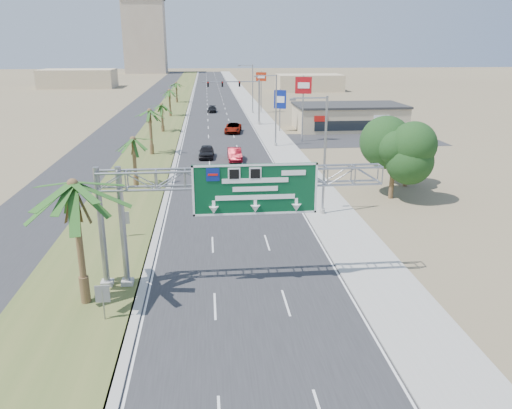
{
  "coord_description": "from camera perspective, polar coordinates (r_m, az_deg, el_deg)",
  "views": [
    {
      "loc": [
        -2.12,
        -17.82,
        13.92
      ],
      "look_at": [
        0.82,
        12.26,
        4.2
      ],
      "focal_mm": 35.0,
      "sensor_mm": 36.0,
      "label": 1
    }
  ],
  "objects": [
    {
      "name": "car_left_lane",
      "position": [
        64.65,
        -5.7,
        6.01
      ],
      "size": [
        2.07,
        4.69,
        1.57
      ],
      "primitive_type": "imported",
      "rotation": [
        0.0,
        0.0,
        -0.05
      ],
      "color": "black",
      "rests_on": "ground"
    },
    {
      "name": "building_distant_right",
      "position": [
        161.46,
        6.09,
        13.67
      ],
      "size": [
        20.0,
        12.0,
        5.0
      ],
      "primitive_type": "cube",
      "color": "tan",
      "rests_on": "ground"
    },
    {
      "name": "streetlight_mid",
      "position": [
        71.05,
        2.13,
        10.35
      ],
      "size": [
        3.27,
        0.44,
        10.0
      ],
      "color": "gray",
      "rests_on": "ground"
    },
    {
      "name": "tower_distant",
      "position": [
        269.51,
        -12.57,
        18.18
      ],
      "size": [
        20.0,
        16.0,
        35.0
      ],
      "primitive_type": "cube",
      "color": "tan",
      "rests_on": "ground"
    },
    {
      "name": "palm_row_f",
      "position": [
        128.36,
        -9.11,
        13.49
      ],
      "size": [
        3.99,
        3.99,
        5.75
      ],
      "color": "brown",
      "rests_on": "ground"
    },
    {
      "name": "palm_row_e",
      "position": [
        103.46,
        -9.88,
        12.67
      ],
      "size": [
        3.99,
        3.99,
        6.15
      ],
      "color": "brown",
      "rests_on": "ground"
    },
    {
      "name": "store_building",
      "position": [
        88.03,
        10.54,
        9.75
      ],
      "size": [
        18.0,
        10.0,
        4.0
      ],
      "primitive_type": "cube",
      "color": "tan",
      "rests_on": "ground"
    },
    {
      "name": "oak_near",
      "position": [
        47.97,
        15.54,
        5.88
      ],
      "size": [
        4.5,
        4.5,
        6.8
      ],
      "color": "brown",
      "rests_on": "ground"
    },
    {
      "name": "palm_row_d",
      "position": [
        84.68,
        -10.74,
        11.08
      ],
      "size": [
        3.99,
        3.99,
        5.45
      ],
      "color": "brown",
      "rests_on": "ground"
    },
    {
      "name": "median_signback_b",
      "position": [
        38.46,
        -14.81,
        -1.71
      ],
      "size": [
        0.75,
        0.08,
        2.08
      ],
      "color": "gray",
      "rests_on": "ground"
    },
    {
      "name": "ground",
      "position": [
        22.71,
        1.02,
        -19.98
      ],
      "size": [
        600.0,
        600.0,
        0.0
      ],
      "primitive_type": "plane",
      "color": "#8C7A59",
      "rests_on": "ground"
    },
    {
      "name": "median_grass",
      "position": [
        128.81,
        -9.23,
        11.42
      ],
      "size": [
        7.0,
        300.0,
        0.12
      ],
      "primitive_type": "cube",
      "color": "#4B5D29",
      "rests_on": "ground"
    },
    {
      "name": "oak_far",
      "position": [
        52.85,
        17.02,
        6.03
      ],
      "size": [
        3.5,
        3.5,
        5.6
      ],
      "color": "brown",
      "rests_on": "ground"
    },
    {
      "name": "pole_sign_blue",
      "position": [
        83.82,
        2.77,
        11.75
      ],
      "size": [
        1.95,
        1.08,
        7.02
      ],
      "color": "gray",
      "rests_on": "ground"
    },
    {
      "name": "palm_row_b",
      "position": [
        51.17,
        -13.88,
        7.15
      ],
      "size": [
        3.99,
        3.99,
        5.95
      ],
      "color": "brown",
      "rests_on": "ground"
    },
    {
      "name": "pole_sign_red_near",
      "position": [
        74.84,
        5.43,
        12.94
      ],
      "size": [
        2.41,
        0.82,
        9.66
      ],
      "color": "gray",
      "rests_on": "ground"
    },
    {
      "name": "sign_gantry",
      "position": [
        28.86,
        -3.26,
        1.99
      ],
      "size": [
        16.75,
        1.24,
        7.5
      ],
      "color": "gray",
      "rests_on": "ground"
    },
    {
      "name": "sidewalk_right",
      "position": [
        129.01,
        -0.83,
        11.65
      ],
      "size": [
        4.0,
        300.0,
        0.1
      ],
      "primitive_type": "cube",
      "color": "#9E9B93",
      "rests_on": "ground"
    },
    {
      "name": "car_mid_lane",
      "position": [
        62.84,
        -2.46,
        5.74
      ],
      "size": [
        1.69,
        4.76,
        1.57
      ],
      "primitive_type": "imported",
      "rotation": [
        0.0,
        0.0,
        0.01
      ],
      "color": "maroon",
      "rests_on": "ground"
    },
    {
      "name": "car_far",
      "position": [
        109.41,
        -5.06,
        10.79
      ],
      "size": [
        2.15,
        4.57,
        1.29
      ],
      "primitive_type": "imported",
      "rotation": [
        0.0,
        0.0,
        -0.08
      ],
      "color": "black",
      "rests_on": "ground"
    },
    {
      "name": "pole_sign_red_far",
      "position": [
        108.13,
        0.59,
        14.04
      ],
      "size": [
        2.16,
        1.07,
        8.58
      ],
      "color": "gray",
      "rests_on": "ground"
    },
    {
      "name": "streetlight_near",
      "position": [
        41.95,
        7.57,
        4.96
      ],
      "size": [
        3.27,
        0.44,
        10.0
      ],
      "color": "gray",
      "rests_on": "ground"
    },
    {
      "name": "palm_row_c",
      "position": [
        66.75,
        -12.07,
        10.33
      ],
      "size": [
        3.99,
        3.99,
        6.75
      ],
      "color": "brown",
      "rests_on": "ground"
    },
    {
      "name": "opposing_road",
      "position": [
        129.43,
        -12.38,
        11.25
      ],
      "size": [
        8.0,
        300.0,
        0.02
      ],
      "primitive_type": "cube",
      "color": "#28282B",
      "rests_on": "ground"
    },
    {
      "name": "median_signback_a",
      "position": [
        27.48,
        -17.12,
        -10.02
      ],
      "size": [
        0.75,
        0.08,
        2.08
      ],
      "color": "gray",
      "rests_on": "ground"
    },
    {
      "name": "signal_mast",
      "position": [
        90.54,
        -0.94,
        12.07
      ],
      "size": [
        10.28,
        0.71,
        8.0
      ],
      "color": "gray",
      "rests_on": "ground"
    },
    {
      "name": "building_distant_left",
      "position": [
        183.24,
        -19.65,
        13.41
      ],
      "size": [
        24.0,
        14.0,
        6.0
      ],
      "primitive_type": "cube",
      "color": "tan",
      "rests_on": "ground"
    },
    {
      "name": "car_right_lane",
      "position": [
        83.24,
        -2.64,
        8.72
      ],
      "size": [
        3.26,
        5.85,
        1.55
      ],
      "primitive_type": "imported",
      "rotation": [
        0.0,
        0.0,
        -0.13
      ],
      "color": "gray",
      "rests_on": "ground"
    },
    {
      "name": "palm_near",
      "position": [
        27.67,
        -20.21,
        2.08
      ],
      "size": [
        5.7,
        5.7,
        8.35
      ],
      "color": "brown",
      "rests_on": "ground"
    },
    {
      "name": "road",
      "position": [
        128.59,
        -4.69,
        11.55
      ],
      "size": [
        12.0,
        300.0,
        0.02
      ],
      "primitive_type": "cube",
      "color": "#28282B",
      "rests_on": "ground"
    },
    {
      "name": "streetlight_far",
      "position": [
        106.64,
        -0.5,
        12.86
      ],
      "size": [
        3.27,
        0.44,
        10.0
      ],
      "color": "gray",
      "rests_on": "ground"
    }
  ]
}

